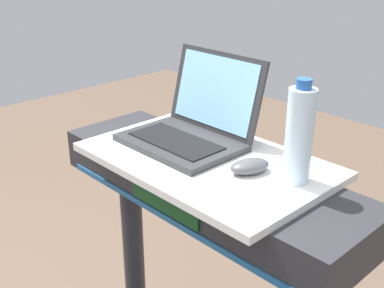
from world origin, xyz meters
TOP-DOWN VIEW (x-y plane):
  - desk_board at (0.00, 0.70)m, footprint 0.63×0.40m
  - laptop at (-0.10, 0.74)m, footprint 0.32×0.28m
  - computer_mouse at (0.14, 0.71)m, footprint 0.09×0.11m
  - water_bottle at (0.23, 0.76)m, footprint 0.06×0.06m

SIDE VIEW (x-z plane):
  - desk_board at x=0.00m, z-range 1.06..1.08m
  - computer_mouse at x=0.14m, z-range 1.08..1.12m
  - laptop at x=-0.10m, z-range 1.01..1.24m
  - water_bottle at x=0.23m, z-range 1.07..1.31m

